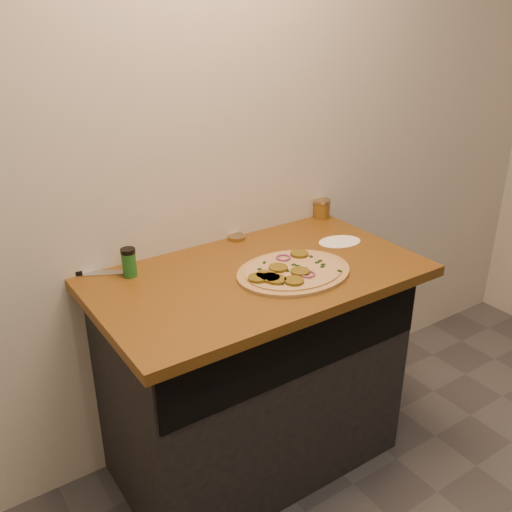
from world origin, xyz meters
TOP-DOWN VIEW (x-y plane):
  - cabinet at (0.00, 1.45)m, footprint 1.10×0.60m
  - countertop at (0.00, 1.42)m, footprint 1.20×0.70m
  - pizza at (0.09, 1.33)m, footprint 0.43×0.43m
  - chefs_knife at (-0.53, 1.75)m, footprint 0.28×0.16m
  - mason_jar_lid at (0.10, 1.72)m, footprint 0.10×0.10m
  - salsa_jar at (0.55, 1.72)m, footprint 0.08×0.08m
  - spice_shaker at (-0.40, 1.65)m, footprint 0.05×0.05m
  - flour_spill at (0.43, 1.46)m, footprint 0.21×0.21m

SIDE VIEW (x-z plane):
  - cabinet at x=0.00m, z-range 0.00..0.86m
  - countertop at x=0.00m, z-range 0.86..0.90m
  - flour_spill at x=0.43m, z-range 0.90..0.90m
  - chefs_knife at x=-0.53m, z-range 0.90..0.91m
  - mason_jar_lid at x=0.10m, z-range 0.90..0.92m
  - pizza at x=0.09m, z-range 0.90..0.93m
  - salsa_jar at x=0.55m, z-range 0.90..0.98m
  - spice_shaker at x=-0.40m, z-range 0.90..1.01m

